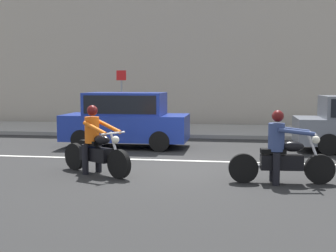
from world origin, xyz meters
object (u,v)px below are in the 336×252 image
(motorcycle_with_rider_denim_blue, at_px, (281,154))
(parked_hatchback_cobalt_blue, at_px, (126,119))
(motorcycle_with_rider_orange_stripe, at_px, (95,146))
(street_sign_post, at_px, (122,92))

(motorcycle_with_rider_denim_blue, relative_size, parked_hatchback_cobalt_blue, 0.55)
(motorcycle_with_rider_orange_stripe, relative_size, street_sign_post, 0.76)
(parked_hatchback_cobalt_blue, xyz_separation_m, street_sign_post, (-1.52, 5.27, 0.75))
(motorcycle_with_rider_orange_stripe, relative_size, parked_hatchback_cobalt_blue, 0.48)
(motorcycle_with_rider_denim_blue, bearing_deg, street_sign_post, 121.42)
(street_sign_post, bearing_deg, motorcycle_with_rider_denim_blue, -58.58)
(parked_hatchback_cobalt_blue, height_order, street_sign_post, street_sign_post)
(motorcycle_with_rider_orange_stripe, height_order, street_sign_post, street_sign_post)
(motorcycle_with_rider_orange_stripe, xyz_separation_m, street_sign_post, (-1.88, 9.59, 1.03))
(parked_hatchback_cobalt_blue, bearing_deg, motorcycle_with_rider_orange_stripe, -85.21)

